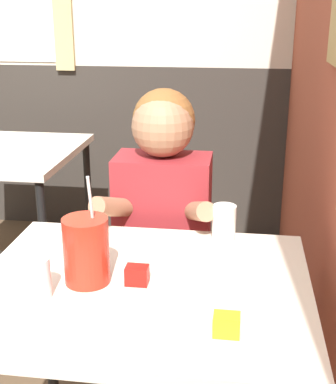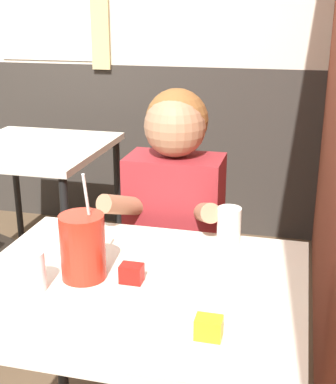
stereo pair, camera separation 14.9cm
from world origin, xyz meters
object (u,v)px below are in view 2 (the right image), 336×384
Objects in this scene: background_table at (34,160)px; person_seated at (175,239)px; cocktail_pitcher at (83,247)px; main_table at (137,307)px.

background_table is 1.22m from person_seated.
person_seated reaches higher than background_table.
background_table is at bearing 141.90° from person_seated.
background_table is 1.56m from cocktail_pitcher.
main_table and background_table have the same top height.
person_seated is at bearing 77.96° from cocktail_pitcher.
main_table is at bearing -87.44° from person_seated.
person_seated reaches higher than cocktail_pitcher.
main_table is 2.99× the size of cocktail_pitcher.
person_seated is 0.61m from cocktail_pitcher.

